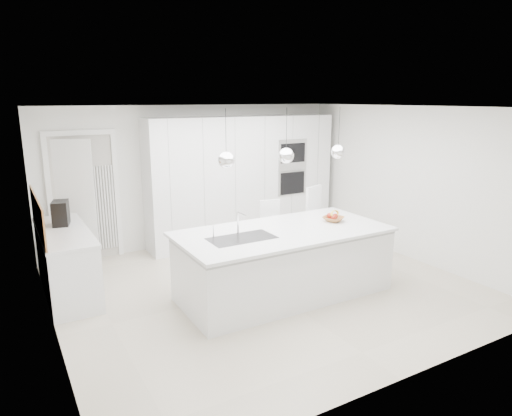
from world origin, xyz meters
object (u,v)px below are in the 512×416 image
fruit_bowl (333,219)px  espresso_machine (61,213)px  island_base (284,264)px  bar_stool_left (274,235)px  bar_stool_right (319,225)px

fruit_bowl → espresso_machine: size_ratio=0.85×
island_base → fruit_bowl: 1.00m
bar_stool_left → bar_stool_right: size_ratio=0.88×
island_base → bar_stool_left: bar_stool_left is taller
island_base → espresso_machine: 3.17m
fruit_bowl → bar_stool_right: (0.36, 0.79, -0.33)m
island_base → fruit_bowl: bearing=4.2°
island_base → bar_stool_right: size_ratio=2.32×
island_base → espresso_machine: espresso_machine is taller
bar_stool_left → island_base: bearing=-105.2°
fruit_bowl → bar_stool_left: bearing=118.1°
fruit_bowl → bar_stool_left: bar_stool_left is taller
espresso_machine → bar_stool_right: (3.76, -0.94, -0.46)m
island_base → bar_stool_left: (0.41, 0.92, 0.10)m
island_base → bar_stool_right: bar_stool_right is taller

